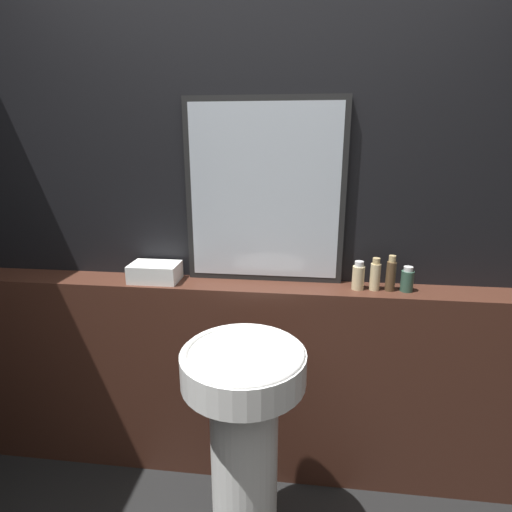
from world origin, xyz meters
TOP-DOWN VIEW (x-y plane):
  - wall_back at (0.00, 1.41)m, footprint 8.00×0.06m
  - vanity_counter at (0.00, 1.29)m, footprint 2.79×0.19m
  - pedestal_sink at (0.02, 0.82)m, footprint 0.44×0.44m
  - mirror at (0.04, 1.36)m, footprint 0.71×0.03m
  - towel_stack at (-0.46, 1.29)m, footprint 0.22×0.15m
  - shampoo_bottle at (0.46, 1.29)m, footprint 0.05×0.05m
  - conditioner_bottle at (0.53, 1.29)m, footprint 0.04×0.04m
  - lotion_bottle at (0.60, 1.29)m, footprint 0.04×0.04m
  - body_wash_bottle at (0.67, 1.29)m, footprint 0.05×0.05m

SIDE VIEW (x-z plane):
  - vanity_counter at x=0.00m, z-range 0.00..1.00m
  - pedestal_sink at x=0.02m, z-range 0.10..1.03m
  - towel_stack at x=-0.46m, z-range 1.00..1.08m
  - body_wash_bottle at x=0.67m, z-range 0.99..1.10m
  - shampoo_bottle at x=0.46m, z-range 0.99..1.12m
  - conditioner_bottle at x=0.53m, z-range 0.99..1.14m
  - lotion_bottle at x=0.60m, z-range 0.99..1.15m
  - wall_back at x=0.00m, z-range 0.00..2.50m
  - mirror at x=0.04m, z-range 1.00..1.80m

